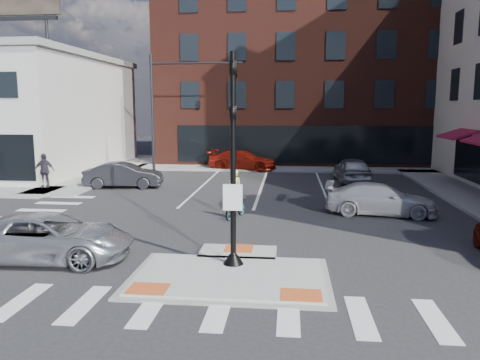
# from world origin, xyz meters

# --- Properties ---
(ground) EXTENTS (120.00, 120.00, 0.00)m
(ground) POSITION_xyz_m (0.00, 0.00, 0.00)
(ground) COLOR #28282B
(ground) RESTS_ON ground
(refuge_island) EXTENTS (5.40, 4.65, 0.13)m
(refuge_island) POSITION_xyz_m (0.00, -0.26, 0.05)
(refuge_island) COLOR gray
(refuge_island) RESTS_ON ground
(sidewalk_nw) EXTENTS (23.50, 20.50, 0.15)m
(sidewalk_nw) POSITION_xyz_m (-16.76, 15.29, 0.08)
(sidewalk_nw) COLOR gray
(sidewalk_nw) RESTS_ON ground
(sidewalk_n) EXTENTS (26.00, 3.00, 0.15)m
(sidewalk_n) POSITION_xyz_m (3.00, 22.00, 0.07)
(sidewalk_n) COLOR gray
(sidewalk_n) RESTS_ON ground
(building_n) EXTENTS (24.40, 18.40, 15.50)m
(building_n) POSITION_xyz_m (3.00, 31.99, 7.80)
(building_n) COLOR #4B1F17
(building_n) RESTS_ON ground
(building_far_left) EXTENTS (10.00, 12.00, 10.00)m
(building_far_left) POSITION_xyz_m (-4.00, 52.00, 5.00)
(building_far_left) COLOR slate
(building_far_left) RESTS_ON ground
(building_far_right) EXTENTS (12.00, 12.00, 12.00)m
(building_far_right) POSITION_xyz_m (9.00, 54.00, 6.00)
(building_far_right) COLOR brown
(building_far_right) RESTS_ON ground
(signal_pole) EXTENTS (0.60, 0.60, 5.98)m
(signal_pole) POSITION_xyz_m (0.00, 0.40, 2.36)
(signal_pole) COLOR black
(signal_pole) RESTS_ON refuge_island
(mast_arm_signal) EXTENTS (6.10, 2.24, 8.00)m
(mast_arm_signal) POSITION_xyz_m (-3.47, 18.00, 6.21)
(mast_arm_signal) COLOR black
(mast_arm_signal) RESTS_ON ground
(silver_suv) EXTENTS (5.19, 2.58, 1.41)m
(silver_suv) POSITION_xyz_m (-5.68, 0.51, 0.71)
(silver_suv) COLOR #B5B7BD
(silver_suv) RESTS_ON ground
(white_pickup) EXTENTS (4.88, 2.49, 1.36)m
(white_pickup) POSITION_xyz_m (5.51, 7.80, 0.68)
(white_pickup) COLOR silver
(white_pickup) RESTS_ON ground
(bg_car_dark) EXTENTS (4.54, 2.03, 1.45)m
(bg_car_dark) POSITION_xyz_m (-7.91, 13.28, 0.72)
(bg_car_dark) COLOR #29292F
(bg_car_dark) RESTS_ON ground
(bg_car_silver) EXTENTS (2.07, 4.68, 1.57)m
(bg_car_silver) POSITION_xyz_m (5.43, 16.50, 0.78)
(bg_car_silver) COLOR #A5A6AC
(bg_car_silver) RESTS_ON ground
(bg_car_red) EXTENTS (5.31, 2.92, 1.46)m
(bg_car_red) POSITION_xyz_m (-1.85, 21.50, 0.73)
(bg_car_red) COLOR maroon
(bg_car_red) RESTS_ON ground
(cyclist) EXTENTS (1.11, 1.68, 2.05)m
(cyclist) POSITION_xyz_m (-0.65, 6.52, 0.69)
(cyclist) COLOR #3F3F44
(cyclist) RESTS_ON ground
(pedestrian_b) EXTENTS (1.16, 0.57, 1.90)m
(pedestrian_b) POSITION_xyz_m (-12.00, 12.00, 1.10)
(pedestrian_b) COLOR #312C36
(pedestrian_b) RESTS_ON sidewalk_nw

